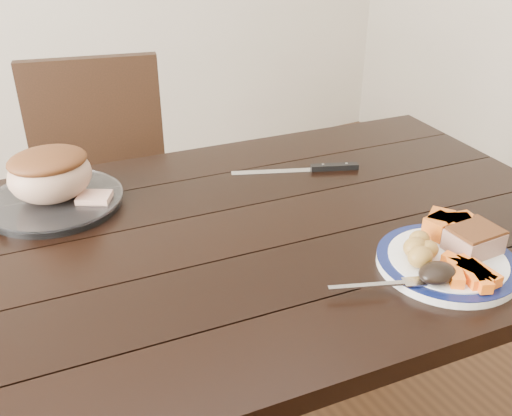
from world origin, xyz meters
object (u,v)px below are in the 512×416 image
roast_joint (50,176)px  chair_far (104,194)px  fork (387,285)px  carving_knife (319,168)px  pork_slice (474,241)px  dining_table (218,272)px  dinner_plate (447,263)px  serving_platter (55,203)px

roast_joint → chair_far: bearing=65.4°
fork → carving_knife: fork is taller
pork_slice → fork: 0.21m
chair_far → fork: bearing=116.0°
roast_joint → fork: bearing=-54.4°
dining_table → dinner_plate: size_ratio=6.54×
dinner_plate → pork_slice: size_ratio=2.79×
dining_table → roast_joint: 0.42m
dining_table → carving_knife: 0.40m
fork → dining_table: bearing=140.2°
serving_platter → dining_table: bearing=-47.5°
fork → dinner_plate: bearing=26.0°
chair_far → pork_slice: bearing=126.5°
carving_knife → dinner_plate: bearing=-71.2°
fork → serving_platter: bearing=147.6°
dinner_plate → roast_joint: roast_joint is taller
chair_far → carving_knife: chair_far is taller
dinner_plate → fork: (-0.15, -0.01, 0.01)m
dinner_plate → serving_platter: serving_platter is taller
dinner_plate → pork_slice: (0.06, -0.00, 0.03)m
carving_knife → chair_far: bearing=148.5°
roast_joint → carving_knife: roast_joint is taller
dinner_plate → roast_joint: 0.84m
chair_far → serving_platter: size_ratio=3.22×
serving_platter → fork: (0.43, -0.60, 0.01)m
dining_table → carving_knife: (0.36, 0.16, 0.10)m
dining_table → fork: bearing=-61.8°
dining_table → pork_slice: size_ratio=18.27×
dining_table → chair_far: bearing=94.2°
chair_far → roast_joint: 0.58m
dining_table → dinner_plate: 0.46m
serving_platter → carving_knife: bearing=-11.6°
chair_far → roast_joint: (-0.21, -0.45, 0.30)m
chair_far → carving_knife: bearing=139.5°
chair_far → serving_platter: (-0.21, -0.45, 0.23)m
dinner_plate → carving_knife: bearing=85.8°
dinner_plate → dining_table: bearing=136.4°
dinner_plate → pork_slice: 0.07m
dining_table → dinner_plate: bearing=-43.6°
pork_slice → fork: size_ratio=0.54×
carving_knife → fork: bearing=-88.5°
fork → roast_joint: bearing=147.6°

